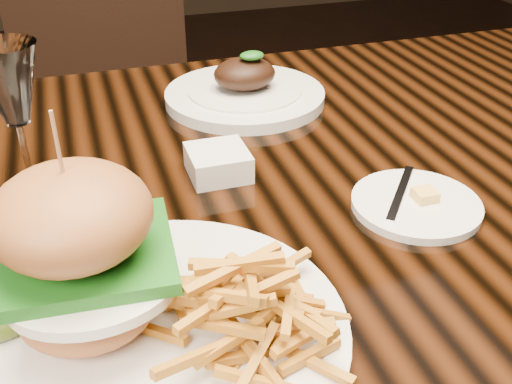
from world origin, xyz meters
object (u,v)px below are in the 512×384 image
object	(u,v)px
wine_glass	(11,90)
dining_table	(230,231)
far_dish	(245,92)
burger_plate	(148,290)
chair_far	(109,91)

from	to	relation	value
wine_glass	dining_table	bearing A→B (deg)	-6.05
dining_table	far_dish	distance (m)	0.27
dining_table	burger_plate	size ratio (longest dim) A/B	4.90
far_dish	wine_glass	bearing A→B (deg)	-146.54
far_dish	chair_far	bearing A→B (deg)	105.20
dining_table	burger_plate	xyz separation A→B (m)	(-0.13, -0.24, 0.13)
burger_plate	far_dish	xyz separation A→B (m)	(0.23, 0.48, -0.04)
dining_table	wine_glass	bearing A→B (deg)	173.95
chair_far	wine_glass	bearing A→B (deg)	-99.31
burger_plate	chair_far	world-z (taller)	burger_plate
dining_table	wine_glass	distance (m)	0.32
burger_plate	far_dish	bearing A→B (deg)	80.51
burger_plate	far_dish	size ratio (longest dim) A/B	1.27
burger_plate	wine_glass	xyz separation A→B (m)	(-0.10, 0.27, 0.08)
burger_plate	wine_glass	bearing A→B (deg)	125.87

